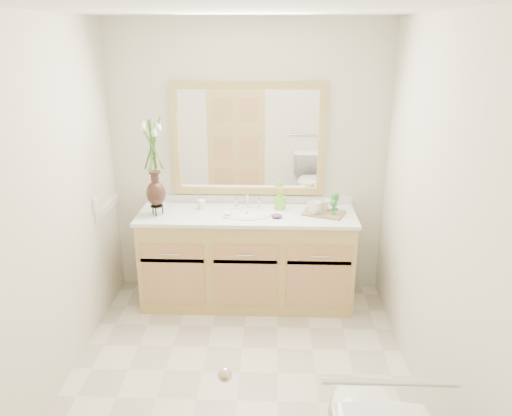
{
  "coord_description": "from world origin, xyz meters",
  "views": [
    {
      "loc": [
        0.22,
        -2.94,
        2.28
      ],
      "look_at": [
        0.09,
        0.65,
        1.01
      ],
      "focal_mm": 35.0,
      "sensor_mm": 36.0,
      "label": 1
    }
  ],
  "objects_px": {
    "tray": "(323,213)",
    "tumbler": "(201,204)",
    "soap_bottle": "(280,201)",
    "flower_vase": "(153,153)"
  },
  "relations": [
    {
      "from": "tumbler",
      "to": "soap_bottle",
      "type": "distance_m",
      "value": 0.68
    },
    {
      "from": "flower_vase",
      "to": "tumbler",
      "type": "distance_m",
      "value": 0.62
    },
    {
      "from": "tumbler",
      "to": "soap_bottle",
      "type": "height_order",
      "value": "soap_bottle"
    },
    {
      "from": "tray",
      "to": "flower_vase",
      "type": "bearing_deg",
      "value": -157.24
    },
    {
      "from": "tumbler",
      "to": "tray",
      "type": "xyz_separation_m",
      "value": [
        1.04,
        -0.09,
        -0.03
      ]
    },
    {
      "from": "tumbler",
      "to": "tray",
      "type": "bearing_deg",
      "value": -5.03
    },
    {
      "from": "tray",
      "to": "tumbler",
      "type": "bearing_deg",
      "value": -164.67
    },
    {
      "from": "flower_vase",
      "to": "tray",
      "type": "bearing_deg",
      "value": 2.4
    },
    {
      "from": "tumbler",
      "to": "soap_bottle",
      "type": "xyz_separation_m",
      "value": [
        0.68,
        0.02,
        0.04
      ]
    },
    {
      "from": "flower_vase",
      "to": "tumbler",
      "type": "bearing_deg",
      "value": 23.22
    }
  ]
}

